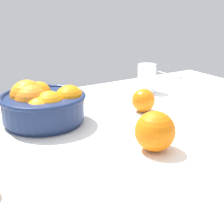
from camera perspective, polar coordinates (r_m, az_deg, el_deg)
ground_plane at (r=81.78cm, az=2.04°, el=-4.41°), size 128.43×86.31×3.00cm
fruit_bowl at (r=86.87cm, az=-11.77°, el=1.23°), size 21.87×21.87×11.15cm
second_glass at (r=114.52cm, az=5.92°, el=5.45°), size 6.20×6.20×9.45cm
loose_orange_0 at (r=70.75cm, az=7.10°, el=-3.33°), size 8.68×8.68×8.68cm
loose_orange_3 at (r=94.67cm, az=5.38°, el=1.99°), size 6.61×6.61×6.61cm
spoon at (r=139.32cm, az=10.53°, el=6.20°), size 2.26×14.79×1.00cm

